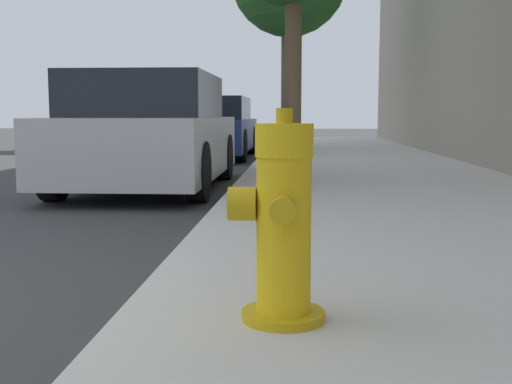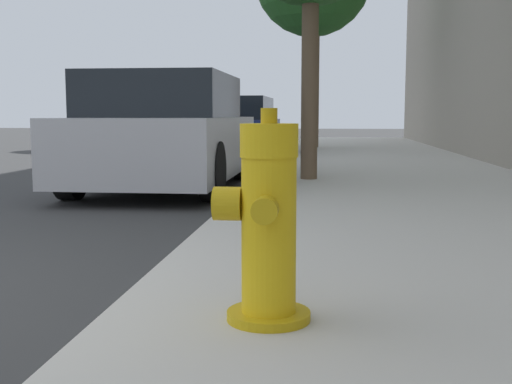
{
  "view_description": "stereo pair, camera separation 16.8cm",
  "coord_description": "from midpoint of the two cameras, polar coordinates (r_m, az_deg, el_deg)",
  "views": [
    {
      "loc": [
        2.65,
        -2.47,
        0.93
      ],
      "look_at": [
        2.42,
        1.12,
        0.49
      ],
      "focal_mm": 45.0,
      "sensor_mm": 36.0,
      "label": 1
    },
    {
      "loc": [
        2.81,
        -2.45,
        0.93
      ],
      "look_at": [
        2.42,
        1.12,
        0.49
      ],
      "focal_mm": 45.0,
      "sensor_mm": 36.0,
      "label": 2
    }
  ],
  "objects": [
    {
      "name": "parked_car_near",
      "position": [
        8.09,
        -10.04,
        5.07
      ],
      "size": [
        1.77,
        3.88,
        1.41
      ],
      "color": "#B7B7BC",
      "rests_on": "ground_plane"
    },
    {
      "name": "fire_hydrant",
      "position": [
        2.42,
        0.33,
        -2.96
      ],
      "size": [
        0.37,
        0.38,
        0.81
      ],
      "color": "#C39C11",
      "rests_on": "sidewalk_slab"
    },
    {
      "name": "parked_car_mid",
      "position": [
        13.87,
        -4.36,
        5.68
      ],
      "size": [
        1.72,
        4.33,
        1.29
      ],
      "color": "navy",
      "rests_on": "ground_plane"
    }
  ]
}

